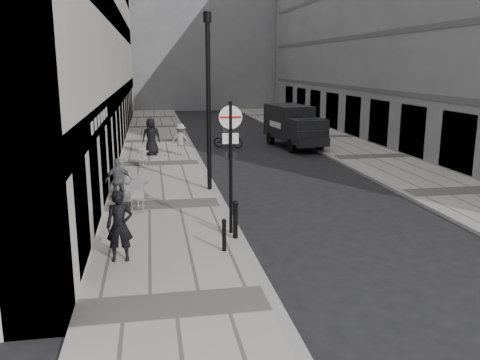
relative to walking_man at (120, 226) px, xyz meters
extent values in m
cube|color=#9F9A8F|center=(1.20, 12.68, -0.94)|extent=(4.00, 60.00, 0.12)
cube|color=#9F9A8F|center=(12.20, 12.68, -0.94)|extent=(4.00, 60.00, 0.12)
cube|color=gray|center=(4.70, 50.68, 10.00)|extent=(24.00, 16.00, 22.00)
imported|color=black|center=(0.00, 0.00, 0.00)|extent=(0.65, 0.43, 1.77)
cylinder|color=black|center=(3.00, 1.61, 0.99)|extent=(0.10, 0.10, 3.75)
cylinder|color=white|center=(3.00, 1.61, 2.43)|extent=(0.64, 0.07, 0.64)
cube|color=#B21414|center=(3.00, 1.59, 2.43)|extent=(0.59, 0.05, 0.06)
cube|color=white|center=(3.00, 1.64, 1.85)|extent=(0.45, 0.05, 0.30)
cylinder|color=black|center=(3.00, 6.92, 2.29)|extent=(0.17, 0.17, 6.35)
cylinder|color=black|center=(3.00, 6.92, 5.52)|extent=(0.30, 0.30, 0.37)
cylinder|color=black|center=(2.60, 0.20, -0.48)|extent=(0.11, 0.11, 0.81)
cylinder|color=black|center=(3.05, 1.13, -0.38)|extent=(0.13, 0.13, 1.01)
cylinder|color=black|center=(8.58, 15.08, -0.62)|extent=(0.37, 0.80, 0.77)
cylinder|color=black|center=(10.26, 15.31, -0.62)|extent=(0.37, 0.80, 0.77)
cylinder|color=black|center=(8.14, 18.34, -0.62)|extent=(0.37, 0.80, 0.77)
cylinder|color=black|center=(9.83, 18.57, -0.62)|extent=(0.37, 0.80, 0.77)
cube|color=black|center=(9.09, 17.69, 0.50)|extent=(2.38, 3.71, 1.93)
cube|color=black|center=(9.43, 15.10, 0.21)|extent=(2.15, 1.98, 1.35)
cube|color=#1E2328|center=(9.53, 14.38, 0.59)|extent=(1.72, 0.56, 0.71)
imported|color=black|center=(5.35, 17.48, -0.53)|extent=(1.89, 1.32, 0.94)
imported|color=#56565B|center=(5.35, 17.48, 0.04)|extent=(1.07, 0.97, 1.78)
imported|color=slate|center=(-0.35, 5.67, -0.11)|extent=(0.97, 0.55, 1.55)
imported|color=#98958D|center=(2.38, 14.79, -0.05)|extent=(1.23, 0.96, 1.67)
imported|color=black|center=(0.84, 15.02, 0.10)|extent=(1.02, 0.71, 1.98)
cylinder|color=#AFAFB1|center=(0.31, 4.87, -0.87)|extent=(0.50, 0.50, 0.03)
cylinder|color=#AFAFB1|center=(0.31, 4.87, -0.46)|extent=(0.07, 0.07, 0.83)
cylinder|color=#AFAFB1|center=(0.31, 4.87, -0.04)|extent=(0.79, 0.79, 0.03)
cylinder|color=#A4A4A6|center=(-0.40, 7.04, -0.87)|extent=(0.47, 0.47, 0.03)
cylinder|color=#A4A4A6|center=(-0.40, 7.04, -0.48)|extent=(0.06, 0.06, 0.78)
cylinder|color=#A4A4A6|center=(-0.40, 7.04, -0.09)|extent=(0.74, 0.74, 0.03)
cylinder|color=silver|center=(0.40, 12.27, -0.87)|extent=(0.39, 0.39, 0.03)
cylinder|color=silver|center=(0.40, 12.27, -0.55)|extent=(0.05, 0.05, 0.66)
cylinder|color=silver|center=(0.40, 12.27, -0.22)|extent=(0.62, 0.62, 0.03)
camera|label=1|loc=(0.85, -12.14, 3.84)|focal=38.00mm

